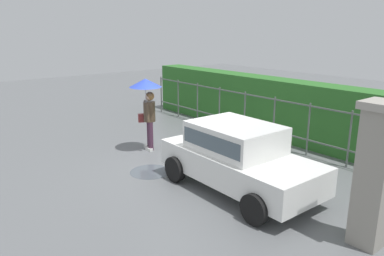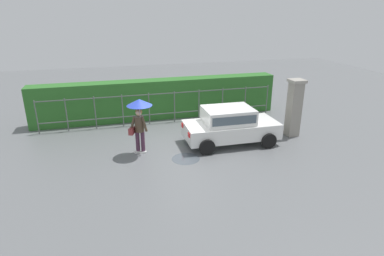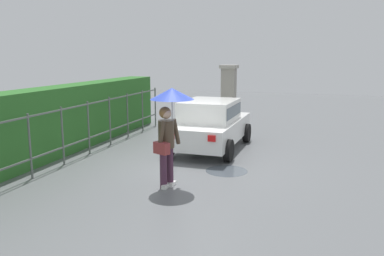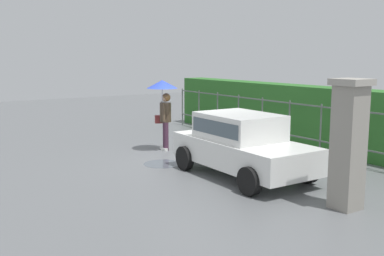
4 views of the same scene
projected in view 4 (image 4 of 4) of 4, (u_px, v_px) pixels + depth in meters
name	position (u px, v px, depth m)	size (l,w,h in m)	color
ground_plane	(202.00, 161.00, 12.23)	(40.00, 40.00, 0.00)	slate
car	(241.00, 142.00, 10.64)	(3.76, 1.91, 1.48)	white
pedestrian	(163.00, 99.00, 13.41)	(0.92, 0.91, 2.12)	#47283D
gate_pillar	(348.00, 143.00, 8.25)	(0.60, 0.60, 2.42)	gray
fence_section	(275.00, 120.00, 14.14)	(10.92, 0.05, 1.50)	#59605B
hedge_row	(295.00, 114.00, 14.59)	(11.87, 0.90, 1.90)	#2D6B28
puddle_near	(163.00, 164.00, 11.93)	(1.02, 1.02, 0.00)	#4C545B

